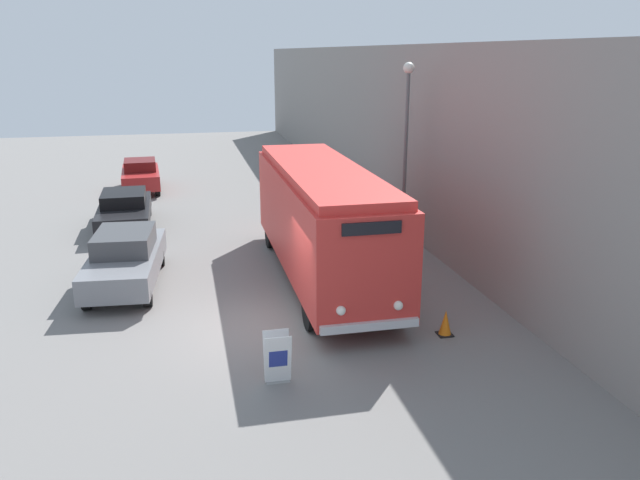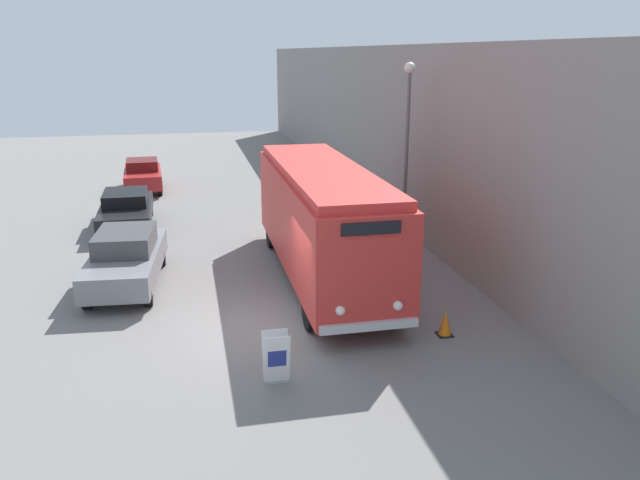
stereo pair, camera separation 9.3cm
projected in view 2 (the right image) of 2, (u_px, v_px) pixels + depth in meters
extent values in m
plane|color=slate|center=(269.00, 328.00, 15.42)|extent=(80.00, 80.00, 0.00)
cube|color=gray|center=(391.00, 133.00, 25.08)|extent=(0.30, 60.00, 6.81)
cylinder|color=black|center=(311.00, 310.00, 15.21)|extent=(0.28, 1.00, 1.00)
cylinder|color=black|center=(393.00, 303.00, 15.64)|extent=(0.28, 1.00, 1.00)
cylinder|color=black|center=(272.00, 233.00, 21.66)|extent=(0.28, 1.00, 1.00)
cylinder|color=black|center=(331.00, 230.00, 22.09)|extent=(0.28, 1.00, 1.00)
cube|color=red|center=(323.00, 220.00, 18.27)|extent=(2.43, 9.69, 2.65)
cube|color=red|center=(323.00, 171.00, 17.85)|extent=(2.24, 9.31, 0.24)
cube|color=silver|center=(369.00, 326.00, 14.02)|extent=(2.31, 0.12, 0.20)
sphere|color=white|center=(340.00, 311.00, 13.79)|extent=(0.22, 0.22, 0.22)
sphere|color=white|center=(398.00, 306.00, 14.06)|extent=(0.22, 0.22, 0.22)
cube|color=black|center=(371.00, 228.00, 13.40)|extent=(1.34, 0.06, 0.28)
cube|color=gray|center=(277.00, 381.00, 12.92)|extent=(0.49, 0.23, 0.01)
cube|color=white|center=(277.00, 360.00, 12.67)|extent=(0.54, 0.21, 1.08)
cube|color=white|center=(276.00, 355.00, 12.85)|extent=(0.54, 0.21, 1.08)
cube|color=navy|center=(277.00, 359.00, 12.65)|extent=(0.38, 0.07, 0.38)
cylinder|color=#595E60|center=(406.00, 164.00, 20.65)|extent=(0.12, 0.12, 5.95)
sphere|color=silver|center=(410.00, 68.00, 19.76)|extent=(0.36, 0.36, 0.36)
cylinder|color=black|center=(87.00, 297.00, 16.47)|extent=(0.22, 0.68, 0.68)
cylinder|color=black|center=(148.00, 294.00, 16.67)|extent=(0.22, 0.68, 0.68)
cylinder|color=black|center=(110.00, 257.00, 19.67)|extent=(0.22, 0.68, 0.68)
cylinder|color=black|center=(161.00, 255.00, 19.87)|extent=(0.22, 0.68, 0.68)
cube|color=slate|center=(127.00, 263.00, 18.07)|extent=(2.21, 4.90, 0.69)
cube|color=#3F4043|center=(125.00, 240.00, 18.00)|extent=(1.73, 2.26, 0.58)
cylinder|color=black|center=(101.00, 232.00, 22.46)|extent=(0.22, 0.67, 0.67)
cylinder|color=black|center=(148.00, 229.00, 22.82)|extent=(0.22, 0.67, 0.67)
cylinder|color=black|center=(109.00, 210.00, 25.56)|extent=(0.22, 0.67, 0.67)
cylinder|color=black|center=(150.00, 208.00, 25.92)|extent=(0.22, 0.67, 0.67)
cube|color=black|center=(126.00, 212.00, 24.11)|extent=(1.98, 4.76, 0.57)
cube|color=black|center=(125.00, 198.00, 24.07)|extent=(1.65, 2.16, 0.49)
cylinder|color=black|center=(128.00, 190.00, 29.18)|extent=(0.22, 0.68, 0.68)
cylinder|color=black|center=(160.00, 189.00, 29.55)|extent=(0.22, 0.68, 0.68)
cylinder|color=black|center=(129.00, 179.00, 31.65)|extent=(0.22, 0.68, 0.68)
cylinder|color=black|center=(158.00, 178.00, 32.02)|extent=(0.22, 0.68, 0.68)
cube|color=#A52323|center=(143.00, 177.00, 30.50)|extent=(1.94, 4.17, 0.69)
cube|color=#5B1313|center=(142.00, 165.00, 30.43)|extent=(1.56, 1.91, 0.49)
cube|color=black|center=(444.00, 335.00, 15.01)|extent=(0.36, 0.36, 0.03)
cone|color=orange|center=(445.00, 322.00, 14.91)|extent=(0.30, 0.30, 0.61)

